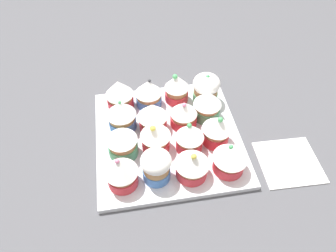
{
  "coord_description": "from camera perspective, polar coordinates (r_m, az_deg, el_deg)",
  "views": [
    {
      "loc": [
        6.95,
        42.19,
        53.0
      ],
      "look_at": [
        0.0,
        0.0,
        4.2
      ],
      "focal_mm": 33.6,
      "sensor_mm": 36.0,
      "label": 1
    }
  ],
  "objects": [
    {
      "name": "cupcake_10",
      "position": [
        0.62,
        -2.29,
        -1.87
      ],
      "size": [
        6.13,
        6.13,
        7.51
      ],
      "color": "#D1333D",
      "rests_on": "baking_tray"
    },
    {
      "name": "cupcake_2",
      "position": [
        0.71,
        -3.56,
        6.0
      ],
      "size": [
        6.01,
        6.01,
        7.08
      ],
      "color": "#477AC6",
      "rests_on": "baking_tray"
    },
    {
      "name": "ground_plane",
      "position": [
        0.69,
        0.0,
        -3.11
      ],
      "size": [
        180.0,
        180.0,
        3.0
      ],
      "primitive_type": "cube",
      "color": "#4C4C51"
    },
    {
      "name": "cupcake_15",
      "position": [
        0.58,
        -8.47,
        -8.15
      ],
      "size": [
        6.2,
        6.2,
        7.56
      ],
      "color": "#D1333D",
      "rests_on": "baking_tray"
    },
    {
      "name": "cupcake_9",
      "position": [
        0.62,
        3.96,
        -1.98
      ],
      "size": [
        5.73,
        5.73,
        7.44
      ],
      "color": "#D1333D",
      "rests_on": "baking_tray"
    },
    {
      "name": "cupcake_11",
      "position": [
        0.62,
        -8.34,
        -2.78
      ],
      "size": [
        6.13,
        6.13,
        7.13
      ],
      "color": "#4C9E6B",
      "rests_on": "baking_tray"
    },
    {
      "name": "cupcake_12",
      "position": [
        0.6,
        11.2,
        -5.76
      ],
      "size": [
        6.66,
        6.66,
        6.75
      ],
      "color": "#D1333D",
      "rests_on": "baking_tray"
    },
    {
      "name": "napkin",
      "position": [
        0.69,
        21.09,
        -6.06
      ],
      "size": [
        12.35,
        11.85,
        0.6
      ],
      "primitive_type": "cube",
      "rotation": [
        0.0,
        0.0,
        -0.03
      ],
      "color": "white",
      "rests_on": "ground_plane"
    },
    {
      "name": "cupcake_14",
      "position": [
        0.58,
        -2.16,
        -7.21
      ],
      "size": [
        5.75,
        5.75,
        7.11
      ],
      "color": "#477AC6",
      "rests_on": "baking_tray"
    },
    {
      "name": "cupcake_3",
      "position": [
        0.71,
        -8.81,
        5.77
      ],
      "size": [
        6.26,
        6.26,
        7.49
      ],
      "color": "#D1333D",
      "rests_on": "baking_tray"
    },
    {
      "name": "cupcake_6",
      "position": [
        0.66,
        -2.81,
        1.78
      ],
      "size": [
        6.28,
        6.28,
        7.16
      ],
      "color": "#D1333D",
      "rests_on": "baking_tray"
    },
    {
      "name": "cupcake_13",
      "position": [
        0.59,
        4.41,
        -6.83
      ],
      "size": [
        6.49,
        6.49,
        7.02
      ],
      "color": "#D1333D",
      "rests_on": "baking_tray"
    },
    {
      "name": "cupcake_8",
      "position": [
        0.64,
        8.86,
        -0.57
      ],
      "size": [
        5.96,
        5.96,
        7.61
      ],
      "color": "#D1333D",
      "rests_on": "baking_tray"
    },
    {
      "name": "cupcake_1",
      "position": [
        0.72,
        1.61,
        6.96
      ],
      "size": [
        5.62,
        5.62,
        7.52
      ],
      "color": "#D1333D",
      "rests_on": "baking_tray"
    },
    {
      "name": "cupcake_4",
      "position": [
        0.69,
        7.17,
        3.89
      ],
      "size": [
        6.1,
        6.1,
        7.23
      ],
      "color": "#4C9E6B",
      "rests_on": "baking_tray"
    },
    {
      "name": "cupcake_5",
      "position": [
        0.67,
        2.9,
        2.26
      ],
      "size": [
        5.77,
        5.77,
        6.75
      ],
      "color": "#D1333D",
      "rests_on": "baking_tray"
    },
    {
      "name": "cupcake_0",
      "position": [
        0.72,
        6.92,
        6.83
      ],
      "size": [
        6.19,
        6.19,
        7.65
      ],
      "color": "#4C9E6B",
      "rests_on": "baking_tray"
    },
    {
      "name": "baking_tray",
      "position": [
        0.68,
        0.0,
        -2.01
      ],
      "size": [
        30.41,
        30.41,
        1.2
      ],
      "color": "silver",
      "rests_on": "ground_plane"
    },
    {
      "name": "cupcake_7",
      "position": [
        0.67,
        -8.46,
        2.04
      ],
      "size": [
        6.23,
        6.23,
        7.69
      ],
      "color": "#477AC6",
      "rests_on": "baking_tray"
    }
  ]
}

